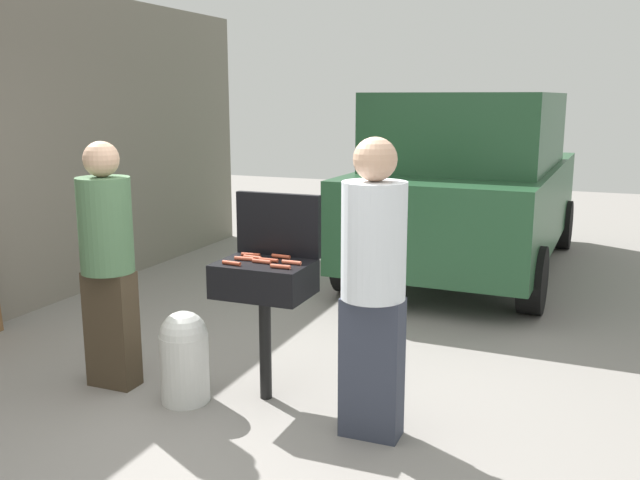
{
  "coord_description": "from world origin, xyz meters",
  "views": [
    {
      "loc": [
        1.96,
        -3.65,
        1.98
      ],
      "look_at": [
        0.19,
        0.74,
        1.0
      ],
      "focal_mm": 38.94,
      "sensor_mm": 36.0,
      "label": 1
    }
  ],
  "objects_px": {
    "bbq_grill": "(265,284)",
    "propane_tank": "(185,355)",
    "hot_dog_2": "(261,261)",
    "hot_dog_4": "(244,259)",
    "person_right": "(373,279)",
    "hot_dog_7": "(269,260)",
    "hot_dog_8": "(251,255)",
    "parked_minivan": "(471,182)",
    "hot_dog_6": "(232,263)",
    "hot_dog_3": "(292,262)",
    "hot_dog_0": "(280,267)",
    "hot_dog_5": "(281,256)",
    "hot_dog_1": "(253,257)",
    "person_left": "(107,257)"
  },
  "relations": [
    {
      "from": "bbq_grill",
      "to": "hot_dog_4",
      "type": "bearing_deg",
      "value": -177.71
    },
    {
      "from": "hot_dog_3",
      "to": "hot_dog_7",
      "type": "height_order",
      "value": "same"
    },
    {
      "from": "hot_dog_4",
      "to": "hot_dog_5",
      "type": "bearing_deg",
      "value": 36.72
    },
    {
      "from": "hot_dog_5",
      "to": "person_left",
      "type": "height_order",
      "value": "person_left"
    },
    {
      "from": "hot_dog_0",
      "to": "person_right",
      "type": "xyz_separation_m",
      "value": [
        0.64,
        -0.12,
        0.01
      ]
    },
    {
      "from": "hot_dog_7",
      "to": "person_right",
      "type": "height_order",
      "value": "person_right"
    },
    {
      "from": "hot_dog_0",
      "to": "hot_dog_3",
      "type": "bearing_deg",
      "value": 81.71
    },
    {
      "from": "hot_dog_7",
      "to": "hot_dog_8",
      "type": "bearing_deg",
      "value": 152.33
    },
    {
      "from": "person_left",
      "to": "parked_minivan",
      "type": "height_order",
      "value": "parked_minivan"
    },
    {
      "from": "hot_dog_4",
      "to": "person_right",
      "type": "xyz_separation_m",
      "value": [
        0.95,
        -0.23,
        0.01
      ]
    },
    {
      "from": "hot_dog_5",
      "to": "hot_dog_7",
      "type": "xyz_separation_m",
      "value": [
        -0.03,
        -0.13,
        0.0
      ]
    },
    {
      "from": "hot_dog_7",
      "to": "parked_minivan",
      "type": "bearing_deg",
      "value": 81.76
    },
    {
      "from": "bbq_grill",
      "to": "person_right",
      "type": "height_order",
      "value": "person_right"
    },
    {
      "from": "bbq_grill",
      "to": "hot_dog_3",
      "type": "distance_m",
      "value": 0.24
    },
    {
      "from": "hot_dog_5",
      "to": "hot_dog_7",
      "type": "height_order",
      "value": "same"
    },
    {
      "from": "hot_dog_2",
      "to": "hot_dog_4",
      "type": "distance_m",
      "value": 0.14
    },
    {
      "from": "hot_dog_1",
      "to": "propane_tank",
      "type": "height_order",
      "value": "hot_dog_1"
    },
    {
      "from": "hot_dog_0",
      "to": "hot_dog_8",
      "type": "xyz_separation_m",
      "value": [
        -0.32,
        0.22,
        0.0
      ]
    },
    {
      "from": "bbq_grill",
      "to": "parked_minivan",
      "type": "xyz_separation_m",
      "value": [
        0.61,
        4.09,
        0.23
      ]
    },
    {
      "from": "hot_dog_5",
      "to": "propane_tank",
      "type": "xyz_separation_m",
      "value": [
        -0.53,
        -0.38,
        -0.63
      ]
    },
    {
      "from": "hot_dog_8",
      "to": "hot_dog_2",
      "type": "bearing_deg",
      "value": -43.81
    },
    {
      "from": "bbq_grill",
      "to": "propane_tank",
      "type": "relative_size",
      "value": 1.52
    },
    {
      "from": "hot_dog_3",
      "to": "bbq_grill",
      "type": "bearing_deg",
      "value": -175.78
    },
    {
      "from": "propane_tank",
      "to": "person_right",
      "type": "height_order",
      "value": "person_right"
    },
    {
      "from": "hot_dog_2",
      "to": "hot_dog_7",
      "type": "bearing_deg",
      "value": 59.4
    },
    {
      "from": "hot_dog_6",
      "to": "hot_dog_7",
      "type": "distance_m",
      "value": 0.24
    },
    {
      "from": "hot_dog_3",
      "to": "parked_minivan",
      "type": "relative_size",
      "value": 0.03
    },
    {
      "from": "hot_dog_1",
      "to": "hot_dog_6",
      "type": "xyz_separation_m",
      "value": [
        -0.05,
        -0.19,
        0.0
      ]
    },
    {
      "from": "hot_dog_7",
      "to": "propane_tank",
      "type": "distance_m",
      "value": 0.84
    },
    {
      "from": "bbq_grill",
      "to": "hot_dog_3",
      "type": "bearing_deg",
      "value": 4.22
    },
    {
      "from": "propane_tank",
      "to": "hot_dog_4",
      "type": "bearing_deg",
      "value": 35.09
    },
    {
      "from": "hot_dog_2",
      "to": "person_left",
      "type": "xyz_separation_m",
      "value": [
        -1.08,
        -0.17,
        -0.03
      ]
    },
    {
      "from": "hot_dog_5",
      "to": "hot_dog_0",
      "type": "bearing_deg",
      "value": -65.67
    },
    {
      "from": "hot_dog_7",
      "to": "hot_dog_8",
      "type": "relative_size",
      "value": 1.0
    },
    {
      "from": "hot_dog_6",
      "to": "propane_tank",
      "type": "bearing_deg",
      "value": -163.46
    },
    {
      "from": "hot_dog_8",
      "to": "propane_tank",
      "type": "relative_size",
      "value": 0.21
    },
    {
      "from": "person_left",
      "to": "person_right",
      "type": "distance_m",
      "value": 1.89
    },
    {
      "from": "hot_dog_4",
      "to": "person_left",
      "type": "relative_size",
      "value": 0.08
    },
    {
      "from": "hot_dog_0",
      "to": "parked_minivan",
      "type": "distance_m",
      "value": 4.23
    },
    {
      "from": "hot_dog_7",
      "to": "person_right",
      "type": "xyz_separation_m",
      "value": [
        0.78,
        -0.25,
        0.01
      ]
    },
    {
      "from": "bbq_grill",
      "to": "hot_dog_3",
      "type": "height_order",
      "value": "hot_dog_3"
    },
    {
      "from": "parked_minivan",
      "to": "hot_dog_8",
      "type": "bearing_deg",
      "value": 80.94
    },
    {
      "from": "hot_dog_1",
      "to": "hot_dog_7",
      "type": "xyz_separation_m",
      "value": [
        0.13,
        -0.03,
        0.0
      ]
    },
    {
      "from": "hot_dog_3",
      "to": "propane_tank",
      "type": "distance_m",
      "value": 0.95
    },
    {
      "from": "hot_dog_0",
      "to": "propane_tank",
      "type": "height_order",
      "value": "hot_dog_0"
    },
    {
      "from": "person_left",
      "to": "bbq_grill",
      "type": "bearing_deg",
      "value": 10.53
    },
    {
      "from": "hot_dog_7",
      "to": "hot_dog_8",
      "type": "distance_m",
      "value": 0.2
    },
    {
      "from": "hot_dog_2",
      "to": "hot_dog_3",
      "type": "relative_size",
      "value": 1.0
    },
    {
      "from": "bbq_grill",
      "to": "propane_tank",
      "type": "distance_m",
      "value": 0.71
    },
    {
      "from": "hot_dog_4",
      "to": "hot_dog_6",
      "type": "distance_m",
      "value": 0.14
    }
  ]
}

